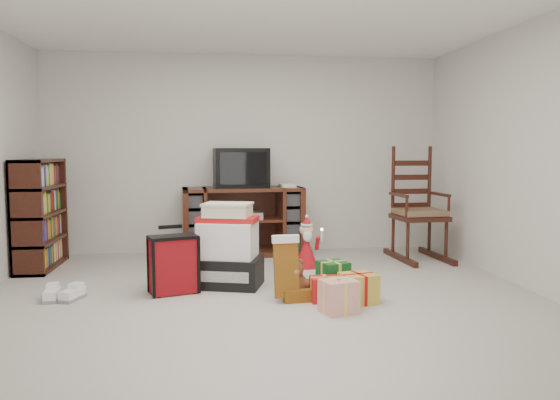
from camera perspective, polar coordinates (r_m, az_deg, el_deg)
The scene contains 13 objects.
room at distance 4.52m, azimuth -1.79°, elevation 4.57°, with size 5.01×5.01×2.51m.
tv_stand at distance 6.78m, azimuth -3.87°, elevation -2.23°, with size 1.51×0.63×0.84m.
bookshelf at distance 6.57m, azimuth -23.76°, elevation -1.52°, with size 0.33×0.98×1.20m.
rocking_chair at distance 6.74m, azimuth 14.14°, elevation -1.93°, with size 0.62×0.96×1.40m.
gift_pile at distance 5.25m, azimuth -5.46°, elevation -5.30°, with size 0.72×0.61×0.78m.
red_suitcase at distance 5.06m, azimuth -11.07°, elevation -6.61°, with size 0.45×0.33×0.62m.
stocking at distance 4.71m, azimuth 0.65°, elevation -7.13°, with size 0.27×0.12×0.58m, color #0D7510, non-canonical shape.
teddy_bear at distance 4.85m, azimuth 1.52°, elevation -8.47°, with size 0.23×0.21×0.35m.
santa_figurine at distance 5.89m, azimuth 2.80°, elevation -5.27°, with size 0.29×0.28×0.60m.
mrs_claus_figurine at distance 5.41m, azimuth -6.87°, elevation -6.18°, with size 0.30×0.28×0.61m.
sneaker_pair at distance 5.17m, azimuth -21.81°, elevation -9.17°, with size 0.35×0.29×0.10m.
gift_cluster at distance 4.78m, azimuth 5.77°, elevation -9.04°, with size 0.54×0.82×0.25m.
crt_television at distance 6.76m, azimuth -4.09°, elevation 3.38°, with size 0.69×0.52×0.48m.
Camera 1 is at (-0.42, -4.50, 1.30)m, focal length 35.00 mm.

